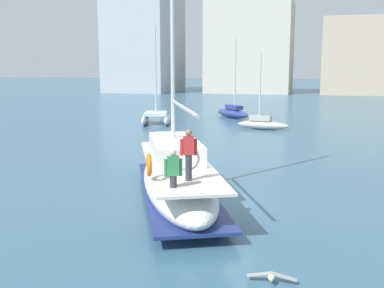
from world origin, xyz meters
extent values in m
plane|color=#38607A|center=(0.00, 0.00, 0.00)|extent=(400.00, 400.00, 0.00)
ellipsoid|color=white|center=(-1.50, -0.05, 0.70)|extent=(6.19, 9.73, 1.40)
cube|color=navy|center=(-1.50, -0.05, 0.39)|extent=(6.13, 9.56, 0.10)
cube|color=beige|center=(-1.50, -0.05, 1.44)|extent=(5.81, 9.21, 0.08)
cube|color=white|center=(-1.80, 0.61, 1.83)|extent=(3.33, 4.63, 0.70)
cylinder|color=silver|center=(-2.00, 1.04, 6.82)|extent=(0.16, 0.16, 10.68)
cylinder|color=#B7B7BC|center=(-0.80, -1.57, 3.60)|extent=(2.51, 5.28, 0.12)
cylinder|color=silver|center=(-3.34, 3.97, 1.95)|extent=(0.84, 0.43, 0.06)
torus|color=orange|center=(-1.47, -2.94, 1.95)|extent=(0.42, 0.69, 0.70)
cylinder|color=#33333D|center=(-0.30, -2.67, 1.88)|extent=(0.20, 0.20, 0.80)
cube|color=red|center=(-0.30, -2.67, 2.56)|extent=(0.37, 0.32, 0.56)
sphere|color=#9E7051|center=(-0.30, -2.67, 2.95)|extent=(0.20, 0.20, 0.20)
cylinder|color=red|center=(-0.50, -2.76, 2.51)|extent=(0.09, 0.09, 0.50)
cylinder|color=red|center=(-0.10, -2.57, 2.51)|extent=(0.09, 0.09, 0.50)
cylinder|color=#33333D|center=(-0.50, -3.55, 1.66)|extent=(0.20, 0.20, 0.35)
cube|color=#338C4C|center=(-0.50, -3.55, 2.11)|extent=(0.37, 0.32, 0.56)
sphere|color=beige|center=(-0.50, -3.55, 2.50)|extent=(0.20, 0.20, 0.20)
cylinder|color=#338C4C|center=(-0.70, -3.64, 2.06)|extent=(0.09, 0.09, 0.50)
cylinder|color=#338C4C|center=(-0.30, -3.46, 2.06)|extent=(0.09, 0.09, 0.50)
torus|color=silver|center=(-0.40, -2.45, 2.10)|extent=(0.72, 0.37, 0.76)
ellipsoid|color=#B7B2A8|center=(-0.87, 20.63, 0.34)|extent=(4.37, 1.69, 0.69)
cube|color=#B7B2A8|center=(-1.08, 20.66, 0.89)|extent=(1.79, 0.92, 0.40)
cylinder|color=silver|center=(-1.19, 20.68, 3.33)|extent=(0.12, 0.12, 5.28)
ellipsoid|color=silver|center=(-11.28, 21.37, 0.41)|extent=(1.99, 4.99, 0.82)
ellipsoid|color=silver|center=(-9.46, 21.93, 0.41)|extent=(1.99, 4.99, 0.82)
cube|color=silver|center=(-10.37, 21.65, 0.92)|extent=(2.64, 3.22, 0.24)
cylinder|color=silver|center=(-10.48, 22.01, 4.74)|extent=(0.13, 0.13, 7.41)
ellipsoid|color=navy|center=(-4.84, 28.48, 0.43)|extent=(4.49, 4.73, 0.85)
cube|color=navy|center=(-4.66, 28.28, 1.05)|extent=(2.03, 2.10, 0.40)
cylinder|color=silver|center=(-4.57, 28.18, 4.23)|extent=(0.13, 0.13, 6.74)
ellipsoid|color=silver|center=(2.55, -5.65, 0.15)|extent=(0.20, 0.37, 0.16)
sphere|color=silver|center=(2.56, -5.84, 0.18)|extent=(0.11, 0.11, 0.11)
cone|color=gold|center=(2.56, -5.91, 0.17)|extent=(0.04, 0.07, 0.04)
cube|color=#9E9993|center=(2.83, -5.64, 0.17)|extent=(0.56, 0.17, 0.14)
cube|color=#9E9993|center=(2.27, -5.67, 0.17)|extent=(0.56, 0.17, 0.14)
cube|color=#B2B7BC|center=(-31.96, 73.64, 11.21)|extent=(12.64, 16.37, 22.42)
cube|color=beige|center=(-10.39, 75.92, 8.88)|extent=(16.31, 12.73, 17.76)
cube|color=#C6AD8E|center=(10.96, 75.37, 7.00)|extent=(15.18, 10.43, 14.01)
camera|label=1|loc=(3.43, -15.44, 4.84)|focal=42.22mm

